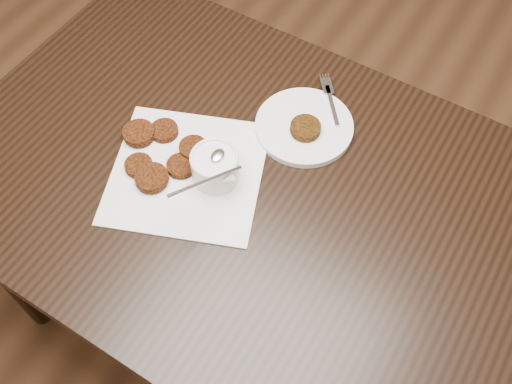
# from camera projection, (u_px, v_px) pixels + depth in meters

# --- Properties ---
(floor) EXTENTS (4.00, 4.00, 0.00)m
(floor) POSITION_uv_depth(u_px,v_px,m) (231.00, 336.00, 1.77)
(floor) COLOR #57351D
(floor) RESTS_ON ground
(table) EXTENTS (1.31, 0.84, 0.75)m
(table) POSITION_uv_depth(u_px,v_px,m) (257.00, 267.00, 1.48)
(table) COLOR black
(table) RESTS_ON floor
(napkin) EXTENTS (0.39, 0.39, 0.00)m
(napkin) POSITION_uv_depth(u_px,v_px,m) (187.00, 172.00, 1.18)
(napkin) COLOR silver
(napkin) RESTS_ON table
(sauce_ramekin) EXTENTS (0.14, 0.14, 0.13)m
(sauce_ramekin) POSITION_uv_depth(u_px,v_px,m) (214.00, 157.00, 1.12)
(sauce_ramekin) COLOR silver
(sauce_ramekin) RESTS_ON napkin
(patty_cluster) EXTENTS (0.26, 0.26, 0.02)m
(patty_cluster) POSITION_uv_depth(u_px,v_px,m) (162.00, 154.00, 1.19)
(patty_cluster) COLOR #63280D
(patty_cluster) RESTS_ON napkin
(plate_with_patty) EXTENTS (0.30, 0.30, 0.03)m
(plate_with_patty) POSITION_uv_depth(u_px,v_px,m) (304.00, 124.00, 1.23)
(plate_with_patty) COLOR silver
(plate_with_patty) RESTS_ON table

